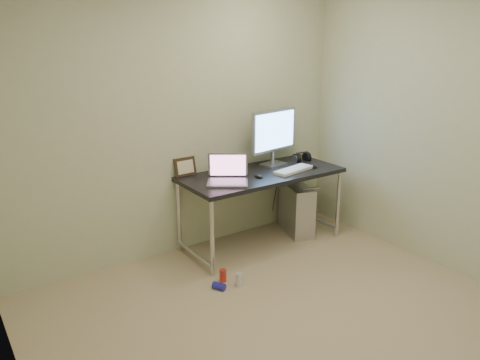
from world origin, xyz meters
name	(u,v)px	position (x,y,z in m)	size (l,w,h in m)	color
floor	(304,333)	(0.00, 0.00, 0.00)	(3.50, 3.50, 0.00)	tan
wall_back	(183,124)	(0.00, 1.75, 1.25)	(3.50, 0.02, 2.50)	beige
wall_left	(12,225)	(-1.75, 0.00, 1.25)	(0.02, 3.50, 2.50)	beige
wall_right	(467,133)	(1.75, 0.00, 1.25)	(0.02, 3.50, 2.50)	beige
desk	(262,180)	(0.67, 1.40, 0.67)	(1.61, 0.70, 0.75)	black
tower_computer	(296,209)	(1.14, 1.41, 0.27)	(0.37, 0.55, 0.56)	#B8B8BC
cable_a	(276,190)	(1.09, 1.70, 0.40)	(0.01, 0.01, 0.70)	black
cable_b	(283,191)	(1.18, 1.68, 0.38)	(0.01, 0.01, 0.72)	black
can_red	(223,276)	(-0.08, 0.95, 0.06)	(0.06, 0.06, 0.11)	red
can_white	(239,280)	(0.00, 0.81, 0.06)	(0.06, 0.06, 0.11)	silver
can_blue	(219,286)	(-0.18, 0.86, 0.03)	(0.06, 0.06, 0.11)	#2222B8
laptop	(228,176)	(0.22, 1.33, 0.81)	(0.47, 0.45, 0.25)	#A1A2A8
monitor	(274,133)	(0.93, 1.56, 1.09)	(0.61, 0.22, 0.57)	#A1A2A8
keyboard	(294,170)	(0.95, 1.26, 0.76)	(0.45, 0.15, 0.03)	white
mouse_right	(313,166)	(1.21, 1.25, 0.77)	(0.06, 0.10, 0.03)	black
mouse_left	(258,176)	(0.54, 1.29, 0.77)	(0.06, 0.10, 0.03)	black
headphones	(302,158)	(1.28, 1.51, 0.78)	(0.19, 0.11, 0.12)	black
picture_frame	(185,167)	(0.00, 1.73, 0.84)	(0.22, 0.03, 0.18)	black
webcam	(213,165)	(0.25, 1.63, 0.84)	(0.05, 0.04, 0.12)	silver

